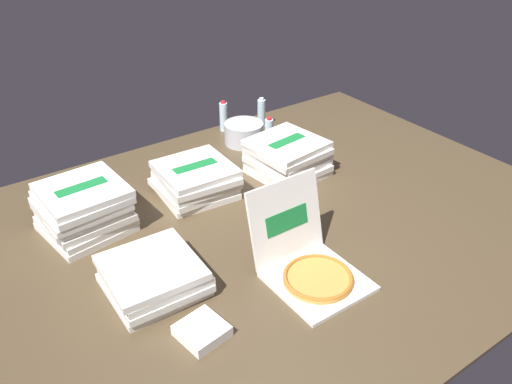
# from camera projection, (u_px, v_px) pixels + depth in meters

# --- Properties ---
(ground_plane) EXTENTS (3.20, 2.40, 0.02)m
(ground_plane) POSITION_uv_depth(u_px,v_px,m) (273.00, 221.00, 2.80)
(ground_plane) COLOR #4C3D28
(open_pizza_box) EXTENTS (0.39, 0.50, 0.41)m
(open_pizza_box) POSITION_uv_depth(u_px,v_px,m) (309.00, 263.00, 2.38)
(open_pizza_box) COLOR white
(open_pizza_box) RESTS_ON ground_plane
(pizza_stack_left_near) EXTENTS (0.45, 0.46, 0.22)m
(pizza_stack_left_near) POSITION_uv_depth(u_px,v_px,m) (288.00, 157.00, 3.17)
(pizza_stack_left_near) COLOR white
(pizza_stack_left_near) RESTS_ON ground_plane
(pizza_stack_right_mid) EXTENTS (0.45, 0.45, 0.26)m
(pizza_stack_right_mid) POSITION_uv_depth(u_px,v_px,m) (84.00, 209.00, 2.66)
(pizza_stack_right_mid) COLOR white
(pizza_stack_right_mid) RESTS_ON ground_plane
(pizza_stack_center_near) EXTENTS (0.43, 0.44, 0.18)m
(pizza_stack_center_near) POSITION_uv_depth(u_px,v_px,m) (195.00, 180.00, 2.98)
(pizza_stack_center_near) COLOR white
(pizza_stack_center_near) RESTS_ON ground_plane
(pizza_stack_left_far) EXTENTS (0.42, 0.42, 0.14)m
(pizza_stack_left_far) POSITION_uv_depth(u_px,v_px,m) (154.00, 276.00, 2.30)
(pizza_stack_left_far) COLOR white
(pizza_stack_left_far) RESTS_ON ground_plane
(ice_bucket) EXTENTS (0.27, 0.27, 0.14)m
(ice_bucket) POSITION_uv_depth(u_px,v_px,m) (244.00, 133.00, 3.55)
(ice_bucket) COLOR #B7BABF
(ice_bucket) RESTS_ON ground_plane
(water_bottle_0) EXTENTS (0.06, 0.06, 0.22)m
(water_bottle_0) POSITION_uv_depth(u_px,v_px,m) (269.00, 134.00, 3.47)
(water_bottle_0) COLOR silver
(water_bottle_0) RESTS_ON ground_plane
(water_bottle_1) EXTENTS (0.06, 0.06, 0.22)m
(water_bottle_1) POSITION_uv_depth(u_px,v_px,m) (224.00, 116.00, 3.71)
(water_bottle_1) COLOR silver
(water_bottle_1) RESTS_ON ground_plane
(water_bottle_2) EXTENTS (0.06, 0.06, 0.22)m
(water_bottle_2) POSITION_uv_depth(u_px,v_px,m) (261.00, 113.00, 3.76)
(water_bottle_2) COLOR silver
(water_bottle_2) RESTS_ON ground_plane
(napkin_pile) EXTENTS (0.20, 0.20, 0.05)m
(napkin_pile) POSITION_uv_depth(u_px,v_px,m) (202.00, 331.00, 2.09)
(napkin_pile) COLOR white
(napkin_pile) RESTS_ON ground_plane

